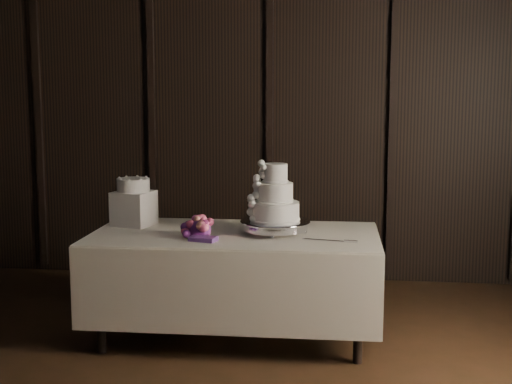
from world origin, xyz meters
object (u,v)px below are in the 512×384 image
object	(u,v)px
display_table	(235,281)
small_cake	(133,185)
cake_stand	(275,227)
wedding_cake	(271,199)
box_pedestal	(134,208)
bouquet	(199,228)

from	to	relation	value
display_table	small_cake	size ratio (longest dim) A/B	8.39
cake_stand	wedding_cake	bearing A→B (deg)	-150.26
cake_stand	box_pedestal	bearing A→B (deg)	170.00
display_table	bouquet	bearing A→B (deg)	-142.16
cake_stand	wedding_cake	xyz separation A→B (m)	(-0.03, -0.02, 0.20)
display_table	small_cake	distance (m)	1.03
bouquet	box_pedestal	world-z (taller)	box_pedestal
display_table	cake_stand	xyz separation A→B (m)	(0.28, 0.01, 0.39)
display_table	cake_stand	distance (m)	0.48
display_table	small_cake	xyz separation A→B (m)	(-0.78, 0.20, 0.64)
bouquet	cake_stand	bearing A→B (deg)	20.00
cake_stand	bouquet	world-z (taller)	bouquet
bouquet	small_cake	bearing A→B (deg)	146.83
wedding_cake	small_cake	bearing A→B (deg)	150.42
display_table	bouquet	xyz separation A→B (m)	(-0.21, -0.17, 0.41)
wedding_cake	small_cake	size ratio (longest dim) A/B	1.66
cake_stand	box_pedestal	world-z (taller)	box_pedestal
display_table	bouquet	distance (m)	0.49
bouquet	small_cake	xyz separation A→B (m)	(-0.56, 0.37, 0.24)
display_table	small_cake	world-z (taller)	small_cake
box_pedestal	bouquet	bearing A→B (deg)	-33.17
display_table	wedding_cake	size ratio (longest dim) A/B	5.04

